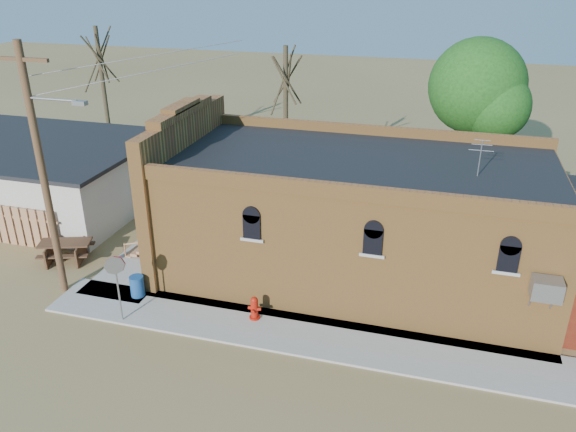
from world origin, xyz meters
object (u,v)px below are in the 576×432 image
(utility_pole, at_px, (43,169))
(trash_barrel, at_px, (137,286))
(stop_sign, at_px, (116,272))
(brick_bar, at_px, (349,217))
(fire_hydrant, at_px, (254,308))
(picnic_table, at_px, (66,248))

(utility_pole, distance_m, trash_barrel, 5.17)
(stop_sign, bearing_deg, trash_barrel, 87.40)
(brick_bar, distance_m, utility_pole, 10.96)
(fire_hydrant, relative_size, picnic_table, 0.35)
(picnic_table, bearing_deg, stop_sign, -55.19)
(brick_bar, distance_m, stop_sign, 8.67)
(brick_bar, height_order, stop_sign, brick_bar)
(trash_barrel, xyz_separation_m, picnic_table, (-4.20, 1.70, 0.08))
(utility_pole, bearing_deg, trash_barrel, 6.02)
(stop_sign, bearing_deg, utility_pole, 146.73)
(fire_hydrant, distance_m, trash_barrel, 4.55)
(brick_bar, bearing_deg, fire_hydrant, -119.69)
(fire_hydrant, bearing_deg, utility_pole, 166.13)
(fire_hydrant, distance_m, picnic_table, 8.95)
(brick_bar, height_order, trash_barrel, brick_bar)
(fire_hydrant, xyz_separation_m, picnic_table, (-8.75, 1.90, 0.06))
(stop_sign, distance_m, trash_barrel, 2.12)
(trash_barrel, bearing_deg, utility_pole, -173.98)
(brick_bar, height_order, utility_pole, utility_pole)
(utility_pole, height_order, fire_hydrant, utility_pole)
(stop_sign, bearing_deg, brick_bar, 27.31)
(brick_bar, distance_m, fire_hydrant, 5.17)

